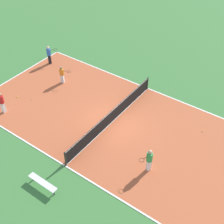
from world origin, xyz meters
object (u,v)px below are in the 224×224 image
at_px(bench, 43,183).
at_px(tennis_ball_right_alley, 203,131).
at_px(tennis_net, 112,116).
at_px(player_near_blue, 49,54).
at_px(tennis_ball_left_sideline, 32,99).
at_px(tennis_ball_far_baseline, 17,97).
at_px(player_far_green, 149,159).
at_px(player_coach_red, 2,101).
at_px(player_center_orange, 62,74).

height_order(bench, tennis_ball_right_alley, bench).
bearing_deg(tennis_net, bench, 0.38).
bearing_deg(player_near_blue, tennis_net, -72.33).
bearing_deg(tennis_ball_left_sideline, tennis_net, 103.35).
height_order(bench, tennis_ball_far_baseline, bench).
bearing_deg(player_far_green, bench, -23.81).
xyz_separation_m(player_coach_red, tennis_ball_right_alley, (-6.36, 12.35, -0.92)).
xyz_separation_m(bench, player_near_blue, (-9.65, -8.87, 0.57)).
distance_m(bench, tennis_ball_left_sideline, 8.19).
bearing_deg(player_near_blue, bench, -100.82).
bearing_deg(tennis_ball_right_alley, player_near_blue, -91.23).
bearing_deg(player_coach_red, bench, -117.60).
relative_size(bench, tennis_ball_far_baseline, 28.48).
relative_size(player_coach_red, tennis_ball_right_alley, 24.52).
bearing_deg(tennis_ball_left_sideline, player_far_green, 86.38).
relative_size(player_far_green, tennis_ball_right_alley, 24.07).
xyz_separation_m(player_far_green, tennis_ball_right_alley, (-4.88, 1.31, -0.90)).
relative_size(player_coach_red, tennis_ball_left_sideline, 24.52).
distance_m(player_far_green, tennis_ball_right_alley, 5.14).
xyz_separation_m(player_far_green, tennis_ball_left_sideline, (-0.66, -10.50, -0.90)).
height_order(tennis_ball_right_alley, tennis_ball_left_sideline, same).
height_order(player_far_green, tennis_ball_right_alley, player_far_green).
height_order(player_far_green, tennis_ball_left_sideline, player_far_green).
distance_m(player_center_orange, player_coach_red, 5.24).
relative_size(player_near_blue, tennis_ball_far_baseline, 24.27).
xyz_separation_m(tennis_net, player_center_orange, (-1.51, -5.95, 0.28)).
xyz_separation_m(tennis_ball_far_baseline, tennis_ball_right_alley, (-4.68, 12.96, 0.00)).
bearing_deg(player_coach_red, tennis_ball_left_sideline, -18.25).
bearing_deg(player_center_orange, tennis_ball_far_baseline, -135.26).
bearing_deg(tennis_net, player_near_blue, -108.90).
bearing_deg(player_center_orange, tennis_net, -35.86).
bearing_deg(bench, player_far_green, 47.23).
relative_size(player_center_orange, tennis_ball_left_sideline, 21.54).
xyz_separation_m(tennis_net, bench, (6.63, 0.04, -0.18)).
distance_m(tennis_net, tennis_ball_left_sideline, 6.53).
height_order(tennis_net, player_far_green, player_far_green).
relative_size(tennis_ball_far_baseline, tennis_ball_right_alley, 1.00).
distance_m(player_near_blue, tennis_ball_right_alley, 14.35).
bearing_deg(player_near_blue, tennis_ball_far_baseline, -128.24).
relative_size(tennis_ball_far_baseline, tennis_ball_left_sideline, 1.00).
xyz_separation_m(player_center_orange, tennis_ball_left_sideline, (3.02, -0.38, -0.79)).
height_order(player_coach_red, tennis_ball_right_alley, player_coach_red).
relative_size(player_center_orange, player_far_green, 0.90).
xyz_separation_m(player_near_blue, player_center_orange, (1.51, 2.88, -0.12)).
xyz_separation_m(tennis_net, player_near_blue, (-3.02, -8.83, 0.40)).
distance_m(tennis_ball_far_baseline, tennis_ball_right_alley, 13.78).
distance_m(bench, player_far_green, 6.10).
bearing_deg(tennis_ball_right_alley, tennis_ball_far_baseline, -70.14).
distance_m(bench, player_near_blue, 13.12).
distance_m(player_near_blue, tennis_ball_far_baseline, 5.25).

